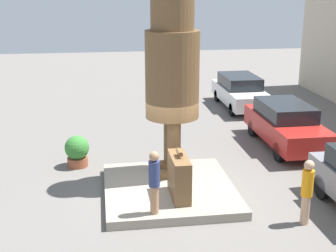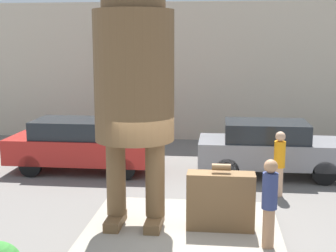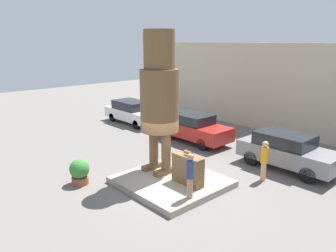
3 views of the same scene
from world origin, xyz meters
name	(u,v)px [view 3 (image 3 of 3)]	position (x,y,z in m)	size (l,w,h in m)	color
ground_plane	(171,184)	(0.00, 0.00, 0.00)	(60.00, 60.00, 0.00)	slate
pedestal	(171,182)	(0.00, 0.00, 0.12)	(3.91, 3.68, 0.25)	gray
building_backdrop	(300,91)	(0.00, 10.26, 2.76)	(28.00, 0.60, 5.51)	beige
statue_figure	(159,92)	(-0.97, 0.23, 3.65)	(1.58, 1.58, 5.82)	brown
giant_suitcase	(188,170)	(0.75, 0.16, 0.83)	(1.34, 0.45, 1.34)	brown
tourist	(190,174)	(1.62, -0.62, 1.15)	(0.28, 0.28, 1.65)	#A87A56
parked_car_white	(132,112)	(-9.30, 4.89, 0.81)	(4.59, 1.78, 1.56)	silver
parked_car_red	(193,127)	(-3.49, 4.88, 0.85)	(4.56, 1.78, 1.61)	#B2231E
parked_car_grey	(287,150)	(2.23, 5.00, 0.87)	(4.36, 1.77, 1.63)	gray
planter_pot	(80,171)	(-2.54, -2.69, 0.54)	(0.80, 0.80, 1.05)	brown
worker_hivis	(264,159)	(2.25, 3.11, 0.93)	(0.29, 0.29, 1.70)	tan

